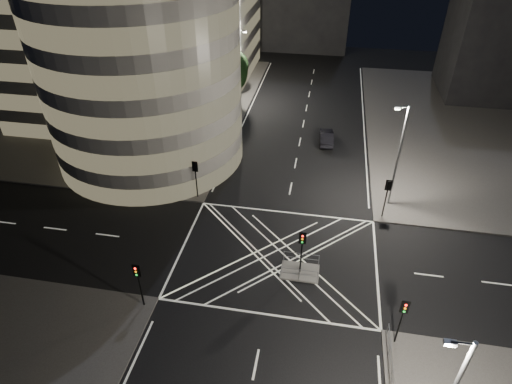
% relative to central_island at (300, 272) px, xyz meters
% --- Properties ---
extents(ground, '(120.00, 120.00, 0.00)m').
position_rel_central_island_xyz_m(ground, '(-2.00, 1.50, -0.07)').
color(ground, black).
rests_on(ground, ground).
extents(sidewalk_far_left, '(42.00, 42.00, 0.15)m').
position_rel_central_island_xyz_m(sidewalk_far_left, '(-31.00, 28.50, 0.00)').
color(sidewalk_far_left, '#494644').
rests_on(sidewalk_far_left, ground).
extents(central_island, '(3.00, 2.00, 0.15)m').
position_rel_central_island_xyz_m(central_island, '(0.00, 0.00, 0.00)').
color(central_island, slate).
rests_on(central_island, ground).
extents(office_tower_curved, '(30.00, 29.00, 27.20)m').
position_rel_central_island_xyz_m(office_tower_curved, '(-22.74, 20.24, 12.58)').
color(office_tower_curved, '#999690').
rests_on(office_tower_curved, sidewalk_far_left).
extents(building_right_far, '(14.00, 12.00, 15.00)m').
position_rel_central_island_xyz_m(building_right_far, '(24.00, 41.50, 7.58)').
color(building_right_far, black).
rests_on(building_right_far, sidewalk_far_right).
extents(tree_a, '(3.96, 3.96, 6.83)m').
position_rel_central_island_xyz_m(tree_a, '(-12.50, 10.50, 4.62)').
color(tree_a, black).
rests_on(tree_a, sidewalk_far_left).
extents(tree_b, '(4.88, 4.88, 7.72)m').
position_rel_central_island_xyz_m(tree_b, '(-12.50, 16.50, 4.98)').
color(tree_b, black).
rests_on(tree_b, sidewalk_far_left).
extents(tree_c, '(4.15, 4.15, 6.77)m').
position_rel_central_island_xyz_m(tree_c, '(-12.50, 22.50, 4.45)').
color(tree_c, black).
rests_on(tree_c, sidewalk_far_left).
extents(tree_d, '(5.60, 5.60, 8.79)m').
position_rel_central_island_xyz_m(tree_d, '(-12.50, 28.50, 5.64)').
color(tree_d, black).
rests_on(tree_d, sidewalk_far_left).
extents(tree_e, '(3.44, 3.44, 6.17)m').
position_rel_central_island_xyz_m(tree_e, '(-12.50, 34.50, 4.25)').
color(tree_e, black).
rests_on(tree_e, sidewalk_far_left).
extents(traffic_signal_fl, '(0.55, 0.22, 4.00)m').
position_rel_central_island_xyz_m(traffic_signal_fl, '(-10.80, 8.30, 2.84)').
color(traffic_signal_fl, black).
rests_on(traffic_signal_fl, sidewalk_far_left).
extents(traffic_signal_nl, '(0.55, 0.22, 4.00)m').
position_rel_central_island_xyz_m(traffic_signal_nl, '(-10.80, -5.30, 2.84)').
color(traffic_signal_nl, black).
rests_on(traffic_signal_nl, sidewalk_near_left).
extents(traffic_signal_fr, '(0.55, 0.22, 4.00)m').
position_rel_central_island_xyz_m(traffic_signal_fr, '(6.80, 8.30, 2.84)').
color(traffic_signal_fr, black).
rests_on(traffic_signal_fr, sidewalk_far_right).
extents(traffic_signal_nr, '(0.55, 0.22, 4.00)m').
position_rel_central_island_xyz_m(traffic_signal_nr, '(6.80, -5.30, 2.84)').
color(traffic_signal_nr, black).
rests_on(traffic_signal_nr, sidewalk_near_right).
extents(traffic_signal_island, '(0.55, 0.22, 4.00)m').
position_rel_central_island_xyz_m(traffic_signal_island, '(0.00, 0.00, 2.84)').
color(traffic_signal_island, black).
rests_on(traffic_signal_island, central_island).
extents(street_lamp_left_near, '(1.25, 0.25, 10.00)m').
position_rel_central_island_xyz_m(street_lamp_left_near, '(-11.44, 13.50, 5.47)').
color(street_lamp_left_near, slate).
rests_on(street_lamp_left_near, sidewalk_far_left).
extents(street_lamp_left_far, '(1.25, 0.25, 10.00)m').
position_rel_central_island_xyz_m(street_lamp_left_far, '(-11.44, 31.50, 5.47)').
color(street_lamp_left_far, slate).
rests_on(street_lamp_left_far, sidewalk_far_left).
extents(street_lamp_right_far, '(1.25, 0.25, 10.00)m').
position_rel_central_island_xyz_m(street_lamp_right_far, '(7.44, 10.50, 5.47)').
color(street_lamp_right_far, slate).
rests_on(street_lamp_right_far, sidewalk_far_right).
extents(railing_island_south, '(2.80, 0.06, 1.10)m').
position_rel_central_island_xyz_m(railing_island_south, '(0.00, -0.90, 0.62)').
color(railing_island_south, slate).
rests_on(railing_island_south, central_island).
extents(railing_island_north, '(2.80, 0.06, 1.10)m').
position_rel_central_island_xyz_m(railing_island_north, '(0.00, 0.90, 0.62)').
color(railing_island_north, slate).
rests_on(railing_island_north, central_island).
extents(sedan, '(1.85, 4.50, 1.45)m').
position_rel_central_island_xyz_m(sedan, '(1.08, 21.93, 0.65)').
color(sedan, black).
rests_on(sedan, ground).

